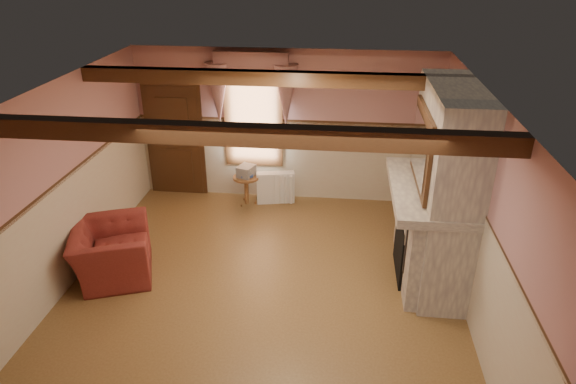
# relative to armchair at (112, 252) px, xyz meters

# --- Properties ---
(floor) EXTENTS (5.50, 6.00, 0.01)m
(floor) POSITION_rel_armchair_xyz_m (2.21, -0.08, -0.39)
(floor) COLOR brown
(floor) RESTS_ON ground
(ceiling) EXTENTS (5.50, 6.00, 0.01)m
(ceiling) POSITION_rel_armchair_xyz_m (2.21, -0.08, 2.41)
(ceiling) COLOR silver
(ceiling) RESTS_ON wall_back
(wall_back) EXTENTS (5.50, 0.02, 2.80)m
(wall_back) POSITION_rel_armchair_xyz_m (2.21, 2.92, 1.01)
(wall_back) COLOR #B17A7D
(wall_back) RESTS_ON floor
(wall_front) EXTENTS (5.50, 0.02, 2.80)m
(wall_front) POSITION_rel_armchair_xyz_m (2.21, -3.08, 1.01)
(wall_front) COLOR #B17A7D
(wall_front) RESTS_ON floor
(wall_left) EXTENTS (0.02, 6.00, 2.80)m
(wall_left) POSITION_rel_armchair_xyz_m (-0.54, -0.08, 1.01)
(wall_left) COLOR #B17A7D
(wall_left) RESTS_ON floor
(wall_right) EXTENTS (0.02, 6.00, 2.80)m
(wall_right) POSITION_rel_armchair_xyz_m (4.96, -0.08, 1.01)
(wall_right) COLOR #B17A7D
(wall_right) RESTS_ON floor
(wainscot) EXTENTS (5.50, 6.00, 1.50)m
(wainscot) POSITION_rel_armchair_xyz_m (2.21, -0.08, 0.36)
(wainscot) COLOR beige
(wainscot) RESTS_ON floor
(chair_rail) EXTENTS (5.50, 6.00, 0.08)m
(chair_rail) POSITION_rel_armchair_xyz_m (2.21, -0.08, 1.11)
(chair_rail) COLOR black
(chair_rail) RESTS_ON wainscot
(firebox) EXTENTS (0.20, 0.95, 0.90)m
(firebox) POSITION_rel_armchair_xyz_m (4.21, 0.52, 0.06)
(firebox) COLOR black
(firebox) RESTS_ON floor
(armchair) EXTENTS (1.38, 1.47, 0.77)m
(armchair) POSITION_rel_armchair_xyz_m (0.00, 0.00, 0.00)
(armchair) COLOR maroon
(armchair) RESTS_ON floor
(side_table) EXTENTS (0.56, 0.56, 0.55)m
(side_table) POSITION_rel_armchair_xyz_m (1.51, 2.50, -0.11)
(side_table) COLOR brown
(side_table) RESTS_ON floor
(book_stack) EXTENTS (0.35, 0.39, 0.20)m
(book_stack) POSITION_rel_armchair_xyz_m (1.51, 2.52, 0.26)
(book_stack) COLOR #B7AD8C
(book_stack) RESTS_ON side_table
(radiator) EXTENTS (0.72, 0.32, 0.60)m
(radiator) POSITION_rel_armchair_xyz_m (2.04, 2.62, -0.09)
(radiator) COLOR silver
(radiator) RESTS_ON floor
(bowl) EXTENTS (0.37, 0.37, 0.09)m
(bowl) POSITION_rel_armchair_xyz_m (4.45, 0.73, 1.08)
(bowl) COLOR brown
(bowl) RESTS_ON mantel
(mantel_clock) EXTENTS (0.14, 0.24, 0.20)m
(mantel_clock) POSITION_rel_armchair_xyz_m (4.45, 1.32, 1.13)
(mantel_clock) COLOR black
(mantel_clock) RESTS_ON mantel
(oil_lamp) EXTENTS (0.11, 0.11, 0.28)m
(oil_lamp) POSITION_rel_armchair_xyz_m (4.45, 1.06, 1.17)
(oil_lamp) COLOR #B48532
(oil_lamp) RESTS_ON mantel
(candle_red) EXTENTS (0.06, 0.06, 0.16)m
(candle_red) POSITION_rel_armchair_xyz_m (4.45, -0.20, 1.11)
(candle_red) COLOR #AD152A
(candle_red) RESTS_ON mantel
(jar_yellow) EXTENTS (0.06, 0.06, 0.12)m
(jar_yellow) POSITION_rel_armchair_xyz_m (4.45, 0.17, 1.09)
(jar_yellow) COLOR gold
(jar_yellow) RESTS_ON mantel
(fireplace) EXTENTS (0.85, 2.00, 2.80)m
(fireplace) POSITION_rel_armchair_xyz_m (4.63, 0.52, 1.01)
(fireplace) COLOR gray
(fireplace) RESTS_ON floor
(mantel) EXTENTS (1.05, 2.05, 0.12)m
(mantel) POSITION_rel_armchair_xyz_m (4.45, 0.52, 0.97)
(mantel) COLOR gray
(mantel) RESTS_ON fireplace
(overmantel_mirror) EXTENTS (0.06, 1.44, 1.04)m
(overmantel_mirror) POSITION_rel_armchair_xyz_m (4.27, 0.52, 1.58)
(overmantel_mirror) COLOR silver
(overmantel_mirror) RESTS_ON fireplace
(door) EXTENTS (1.10, 0.10, 2.10)m
(door) POSITION_rel_armchair_xyz_m (0.11, 2.86, 0.66)
(door) COLOR black
(door) RESTS_ON floor
(window) EXTENTS (1.06, 0.08, 2.02)m
(window) POSITION_rel_armchair_xyz_m (1.61, 2.89, 1.26)
(window) COLOR white
(window) RESTS_ON wall_back
(window_drapes) EXTENTS (1.30, 0.14, 1.40)m
(window_drapes) POSITION_rel_armchair_xyz_m (1.61, 2.80, 1.86)
(window_drapes) COLOR gray
(window_drapes) RESTS_ON wall_back
(ceiling_beam_front) EXTENTS (5.50, 0.18, 0.20)m
(ceiling_beam_front) POSITION_rel_armchair_xyz_m (2.21, -1.28, 2.31)
(ceiling_beam_front) COLOR black
(ceiling_beam_front) RESTS_ON ceiling
(ceiling_beam_back) EXTENTS (5.50, 0.18, 0.20)m
(ceiling_beam_back) POSITION_rel_armchair_xyz_m (2.21, 1.12, 2.31)
(ceiling_beam_back) COLOR black
(ceiling_beam_back) RESTS_ON ceiling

